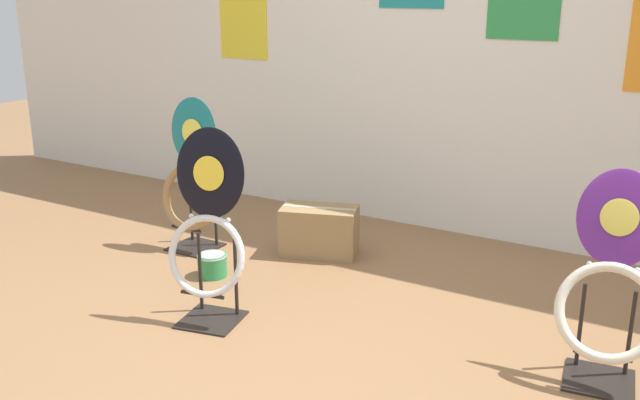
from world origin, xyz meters
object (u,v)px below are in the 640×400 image
(toilet_seat_display_jazz_black, at_px, (208,232))
(paint_can, at_px, (212,264))
(toilet_seat_display_teal_sax, at_px, (192,185))
(storage_box, at_px, (319,231))
(toilet_seat_display_purple_note, at_px, (610,291))

(toilet_seat_display_jazz_black, relative_size, paint_can, 5.66)
(toilet_seat_display_teal_sax, xyz_separation_m, storage_box, (0.72, 0.31, -0.26))
(toilet_seat_display_teal_sax, bearing_deg, toilet_seat_display_purple_note, -7.39)
(toilet_seat_display_teal_sax, relative_size, storage_box, 1.84)
(storage_box, bearing_deg, toilet_seat_display_jazz_black, -90.03)
(toilet_seat_display_purple_note, bearing_deg, toilet_seat_display_jazz_black, -166.99)
(toilet_seat_display_teal_sax, bearing_deg, paint_can, -37.81)
(toilet_seat_display_teal_sax, relative_size, paint_can, 5.58)
(toilet_seat_display_purple_note, xyz_separation_m, storage_box, (-1.75, 0.63, -0.25))
(toilet_seat_display_purple_note, bearing_deg, toilet_seat_display_teal_sax, 172.61)
(toilet_seat_display_jazz_black, xyz_separation_m, paint_can, (-0.35, 0.43, -0.39))
(toilet_seat_display_teal_sax, distance_m, paint_can, 0.58)
(toilet_seat_display_teal_sax, relative_size, toilet_seat_display_jazz_black, 0.99)
(toilet_seat_display_teal_sax, distance_m, toilet_seat_display_jazz_black, 1.02)
(paint_can, bearing_deg, storage_box, 60.03)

